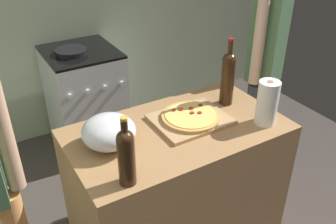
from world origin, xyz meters
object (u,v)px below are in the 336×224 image
Objects in this scene: paper_towel_roll at (267,103)px; wine_bottle_green at (126,155)px; stove at (86,99)px; person_in_red at (265,64)px; wine_bottle_clear at (228,76)px; pizza at (191,116)px; mixing_bowl at (109,132)px.

wine_bottle_green is (-0.84, -0.06, 0.02)m from paper_towel_roll.
stove is 1.53m from person_in_red.
person_in_red is at bearing 25.06° from wine_bottle_clear.
wine_bottle_green is at bearing -101.99° from stove.
pizza is 0.34× the size of stove.
paper_towel_roll is 0.26× the size of stove.
pizza is 0.47m from mixing_bowl.
pizza is at bearing -159.14° from person_in_red.
paper_towel_roll is at bearing 3.99° from wine_bottle_green.
wine_bottle_green is 1.48m from person_in_red.
pizza is 1.46m from stove.
stove is at bearing 96.62° from pizza.
wine_bottle_green is (-0.51, -0.28, 0.12)m from pizza.
mixing_bowl is 0.77m from wine_bottle_clear.
mixing_bowl is at bearing -102.88° from stove.
person_in_red reaches higher than wine_bottle_green.
mixing_bowl is 0.30m from wine_bottle_green.
wine_bottle_clear is (0.76, 0.05, 0.09)m from mixing_bowl.
wine_bottle_clear is 1.22× the size of wine_bottle_green.
wine_bottle_green is at bearing -156.15° from person_in_red.
person_in_red is at bearing 13.20° from mixing_bowl.
pizza reaches higher than stove.
paper_towel_roll is at bearing -133.30° from person_in_red.
wine_bottle_clear reaches higher than paper_towel_roll.
wine_bottle_clear is 1.52m from stove.
person_in_red reaches higher than mixing_bowl.
person_in_red is (0.51, 0.54, -0.09)m from paper_towel_roll.
paper_towel_roll is at bearing -32.85° from pizza.
paper_towel_roll is (0.80, -0.23, 0.04)m from mixing_bowl.
stove is at bearing 78.01° from wine_bottle_green.
wine_bottle_green reaches higher than pizza.
wine_bottle_green is at bearing -151.48° from pizza.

